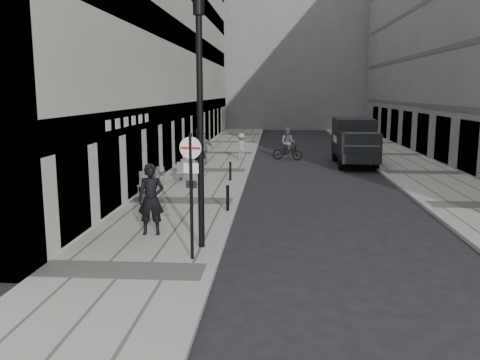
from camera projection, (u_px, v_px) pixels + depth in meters
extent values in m
plane|color=black|center=(189.00, 332.00, 8.98)|extent=(120.00, 120.00, 0.00)
cube|color=gray|center=(209.00, 171.00, 26.80)|extent=(4.00, 60.00, 0.12)
cube|color=gray|center=(422.00, 173.00, 26.04)|extent=(4.00, 60.00, 0.12)
cube|color=beige|center=(158.00, 14.00, 31.93)|extent=(4.00, 45.00, 18.00)
cube|color=gray|center=(277.00, 35.00, 62.02)|extent=(24.00, 16.00, 22.00)
imported|color=black|center=(151.00, 199.00, 14.52)|extent=(0.79, 0.55, 2.06)
cylinder|color=black|center=(191.00, 197.00, 12.27)|extent=(0.08, 0.08, 3.11)
cylinder|color=white|center=(191.00, 148.00, 12.06)|extent=(0.53, 0.10, 0.53)
cube|color=#B21414|center=(190.00, 148.00, 12.04)|extent=(0.49, 0.08, 0.05)
cube|color=white|center=(191.00, 168.00, 12.17)|extent=(0.37, 0.08, 0.25)
cylinder|color=black|center=(200.00, 133.00, 13.00)|extent=(0.16, 0.16, 6.06)
cylinder|color=black|center=(199.00, 8.00, 12.47)|extent=(0.28, 0.28, 0.35)
cylinder|color=black|center=(228.00, 199.00, 17.54)|extent=(0.11, 0.11, 0.84)
cylinder|color=black|center=(230.00, 172.00, 23.51)|extent=(0.11, 0.11, 0.82)
cylinder|color=black|center=(341.00, 162.00, 27.60)|extent=(0.30, 0.84, 0.84)
cylinder|color=black|center=(376.00, 162.00, 27.45)|extent=(0.30, 0.84, 0.84)
cylinder|color=black|center=(335.00, 154.00, 31.09)|extent=(0.30, 0.84, 0.84)
cylinder|color=black|center=(365.00, 154.00, 30.94)|extent=(0.30, 0.84, 0.84)
cube|color=black|center=(353.00, 136.00, 29.98)|extent=(2.14, 3.79, 2.09)
cube|color=black|center=(359.00, 146.00, 27.27)|extent=(2.11, 1.91, 1.46)
cube|color=#1E2328|center=(362.00, 140.00, 26.43)|extent=(1.83, 0.39, 0.77)
imported|color=black|center=(288.00, 152.00, 31.51)|extent=(1.97, 1.10, 0.98)
imported|color=#515156|center=(288.00, 142.00, 31.40)|extent=(1.05, 0.90, 1.85)
imported|color=slate|center=(204.00, 148.00, 28.81)|extent=(1.13, 0.80, 1.78)
imported|color=gray|center=(241.00, 146.00, 30.88)|extent=(1.07, 0.67, 1.58)
imported|color=black|center=(199.00, 144.00, 30.39)|extent=(1.04, 0.76, 1.96)
cylinder|color=#A3A2A5|center=(148.00, 194.00, 20.38)|extent=(0.49, 0.49, 0.03)
cylinder|color=#A3A2A5|center=(148.00, 184.00, 20.31)|extent=(0.07, 0.07, 0.83)
cylinder|color=#A3A2A5|center=(148.00, 174.00, 20.24)|extent=(0.78, 0.78, 0.03)
cylinder|color=#ACACAE|center=(183.00, 180.00, 23.66)|extent=(0.45, 0.45, 0.03)
cylinder|color=#ACACAE|center=(183.00, 172.00, 23.59)|extent=(0.06, 0.06, 0.75)
cylinder|color=#ACACAE|center=(183.00, 164.00, 23.53)|extent=(0.71, 0.71, 0.03)
cylinder|color=#BABABD|center=(159.00, 186.00, 22.16)|extent=(0.39, 0.39, 0.03)
cylinder|color=#BABABD|center=(158.00, 178.00, 22.10)|extent=(0.05, 0.05, 0.66)
cylinder|color=#BABABD|center=(158.00, 171.00, 22.04)|extent=(0.63, 0.63, 0.03)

